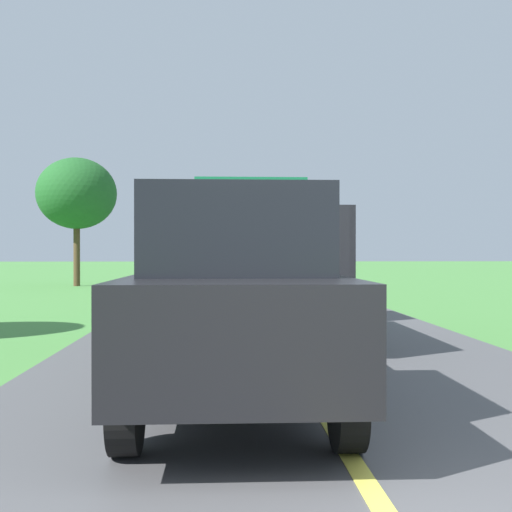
{
  "coord_description": "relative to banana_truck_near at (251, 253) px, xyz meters",
  "views": [
    {
      "loc": [
        -0.87,
        -2.42,
        1.48
      ],
      "look_at": [
        -0.17,
        11.51,
        1.4
      ],
      "focal_mm": 45.26,
      "sensor_mm": 36.0,
      "label": 1
    }
  ],
  "objects": [
    {
      "name": "banana_truck_near",
      "position": [
        0.0,
        0.0,
        0.0
      ],
      "size": [
        2.38,
        5.82,
        2.8
      ],
      "color": "#2D2D30",
      "rests_on": "road_surface"
    },
    {
      "name": "banana_truck_far",
      "position": [
        0.14,
        12.36,
        0.01
      ],
      "size": [
        2.38,
        5.81,
        2.8
      ],
      "color": "#2D2D30",
      "rests_on": "road_surface"
    },
    {
      "name": "roadside_tree_near_left",
      "position": [
        -6.93,
        16.72,
        2.57
      ],
      "size": [
        3.46,
        3.46,
        5.61
      ],
      "color": "#4C3823",
      "rests_on": "ground"
    },
    {
      "name": "following_car",
      "position": [
        -0.4,
        -6.12,
        -0.4
      ],
      "size": [
        1.74,
        4.1,
        1.92
      ],
      "color": "black",
      "rests_on": "road_surface"
    }
  ]
}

